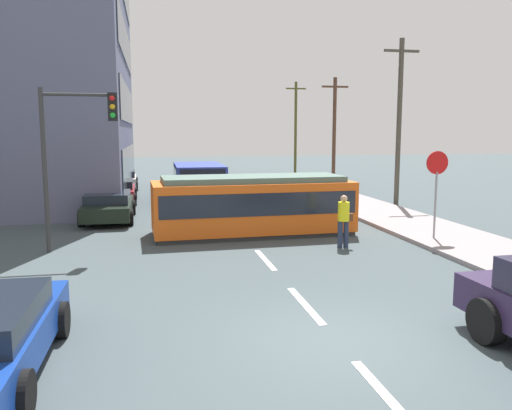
{
  "coord_description": "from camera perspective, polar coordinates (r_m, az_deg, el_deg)",
  "views": [
    {
      "loc": [
        -3.08,
        -8.18,
        3.63
      ],
      "look_at": [
        0.24,
        8.55,
        1.23
      ],
      "focal_mm": 36.46,
      "sensor_mm": 36.0,
      "label": 1
    }
  ],
  "objects": [
    {
      "name": "parked_sedan_mid",
      "position": [
        22.25,
        -15.88,
        -0.07
      ],
      "size": [
        2.07,
        4.54,
        1.19
      ],
      "color": "black",
      "rests_on": "ground"
    },
    {
      "name": "stop_sign",
      "position": [
        18.03,
        19.21,
        2.99
      ],
      "size": [
        0.76,
        0.07,
        2.88
      ],
      "color": "gray",
      "rests_on": "sidewalk_curb_right"
    },
    {
      "name": "utility_pole_far",
      "position": [
        35.14,
        8.58,
        8.13
      ],
      "size": [
        1.8,
        0.24,
        7.18
      ],
      "color": "brown",
      "rests_on": "ground"
    },
    {
      "name": "lane_stripe_0",
      "position": [
        7.8,
        14.39,
        -19.96
      ],
      "size": [
        0.16,
        2.4,
        0.01
      ],
      "primitive_type": "cube",
      "color": "silver",
      "rests_on": "ground"
    },
    {
      "name": "lane_stripe_4",
      "position": [
        30.39,
        -5.33,
        1.11
      ],
      "size": [
        0.16,
        2.4,
        0.01
      ],
      "primitive_type": "cube",
      "color": "silver",
      "rests_on": "ground"
    },
    {
      "name": "parked_sedan_far",
      "position": [
        27.75,
        -14.97,
        1.51
      ],
      "size": [
        2.0,
        4.33,
        1.19
      ],
      "color": "maroon",
      "rests_on": "ground"
    },
    {
      "name": "utility_pole_distant",
      "position": [
        46.99,
        4.37,
        8.67
      ],
      "size": [
        1.8,
        0.24,
        8.04
      ],
      "color": "brown",
      "rests_on": "ground"
    },
    {
      "name": "pedestrian_crossing",
      "position": [
        16.62,
        9.6,
        -1.41
      ],
      "size": [
        0.5,
        0.36,
        1.67
      ],
      "color": "#27314A",
      "rests_on": "ground"
    },
    {
      "name": "lane_stripe_1",
      "position": [
        11.23,
        5.42,
        -10.86
      ],
      "size": [
        0.16,
        2.4,
        0.01
      ],
      "primitive_type": "cube",
      "color": "silver",
      "rests_on": "ground"
    },
    {
      "name": "ground_plane",
      "position": [
        18.79,
        -1.57,
        -3.14
      ],
      "size": [
        120.0,
        120.0,
        0.0
      ],
      "primitive_type": "plane",
      "color": "#3D4A4E"
    },
    {
      "name": "utility_pole_mid",
      "position": [
        26.85,
        15.43,
        9.03
      ],
      "size": [
        1.8,
        0.24,
        8.12
      ],
      "color": "#4B4539",
      "rests_on": "ground"
    },
    {
      "name": "traffic_light_mast",
      "position": [
        16.58,
        -19.38,
        6.84
      ],
      "size": [
        2.24,
        0.33,
        4.93
      ],
      "color": "#333333",
      "rests_on": "ground"
    },
    {
      "name": "lane_stripe_2",
      "position": [
        14.95,
        1.02,
        -6.03
      ],
      "size": [
        0.16,
        2.4,
        0.01
      ],
      "primitive_type": "cube",
      "color": "silver",
      "rests_on": "ground"
    },
    {
      "name": "lane_stripe_3",
      "position": [
        24.48,
        -3.87,
        -0.53
      ],
      "size": [
        0.16,
        2.4,
        0.01
      ],
      "primitive_type": "cube",
      "color": "silver",
      "rests_on": "ground"
    },
    {
      "name": "parked_sedan_furthest",
      "position": [
        34.54,
        -14.45,
        2.75
      ],
      "size": [
        2.03,
        4.4,
        1.19
      ],
      "color": "silver",
      "rests_on": "ground"
    },
    {
      "name": "city_bus",
      "position": [
        28.21,
        -6.3,
        2.79
      ],
      "size": [
        2.58,
        5.24,
        1.92
      ],
      "color": "#293995",
      "rests_on": "ground"
    },
    {
      "name": "streetcar_tram",
      "position": [
        18.51,
        -0.38,
        0.1
      ],
      "size": [
        7.12,
        2.81,
        2.09
      ],
      "color": "#E45A17",
      "rests_on": "ground"
    },
    {
      "name": "sidewalk_curb_right",
      "position": [
        17.64,
        23.21,
        -4.29
      ],
      "size": [
        3.2,
        36.0,
        0.14
      ],
      "primitive_type": "cube",
      "color": "gray",
      "rests_on": "ground"
    }
  ]
}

